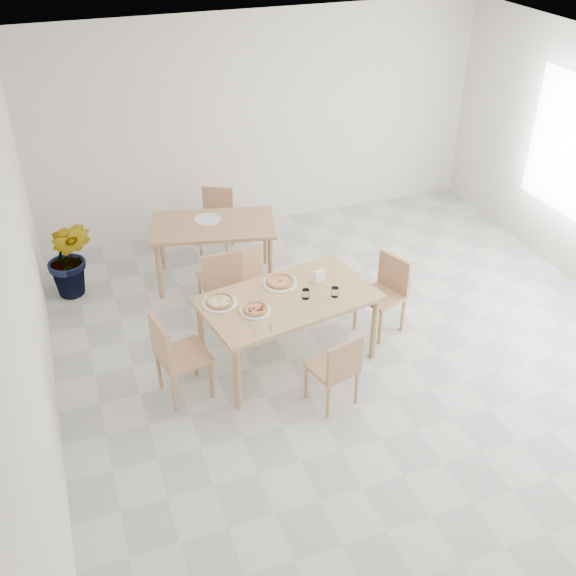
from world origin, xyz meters
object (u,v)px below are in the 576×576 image
object	(u,v)px
second_table	(213,231)
potted_plant	(70,258)
tumbler_a	(306,294)
plate_margherita	(280,283)
tumbler_b	(335,292)
chair_back_s	(221,278)
pizza_margherita	(280,281)
plate_mushroom	(220,303)
plate_empty	(207,219)
plate_pepperoni	(256,311)
chair_back_n	(217,215)
napkin_holder	(319,277)
chair_north	(252,282)
pizza_pepperoni	(255,309)
main_table	(288,303)
chair_east	(386,289)
pizza_mushroom	(220,301)
chair_west	(174,353)
chair_south	(337,367)

from	to	relation	value
second_table	potted_plant	size ratio (longest dim) A/B	1.59
second_table	tumbler_a	bearing A→B (deg)	-62.90
second_table	plate_margherita	bearing A→B (deg)	-65.32
tumbler_b	chair_back_s	bearing A→B (deg)	127.58
pizza_margherita	plate_margherita	bearing A→B (deg)	0.00
plate_mushroom	plate_empty	bearing A→B (deg)	79.68
potted_plant	plate_pepperoni	bearing A→B (deg)	-53.77
chair_back_n	second_table	bearing A→B (deg)	-79.01
napkin_holder	chair_back_s	size ratio (longest dim) A/B	0.15
tumbler_b	chair_back_s	size ratio (longest dim) A/B	0.11
chair_north	potted_plant	xyz separation A→B (m)	(-1.78, 1.16, 0.01)
chair_north	pizza_pepperoni	bearing A→B (deg)	-121.94
plate_pepperoni	potted_plant	distance (m)	2.62
tumbler_a	chair_back_s	size ratio (longest dim) A/B	0.11
second_table	napkin_holder	bearing A→B (deg)	-53.71
chair_back_s	main_table	bearing A→B (deg)	113.78
chair_east	potted_plant	size ratio (longest dim) A/B	0.86
chair_east	pizza_mushroom	xyz separation A→B (m)	(-1.80, -0.07, 0.30)
chair_east	plate_mushroom	size ratio (longest dim) A/B	2.47
main_table	pizza_pepperoni	distance (m)	0.40
tumbler_a	plate_empty	world-z (taller)	tumbler_a
plate_pepperoni	chair_back_s	distance (m)	1.12
chair_north	plate_pepperoni	world-z (taller)	chair_north
main_table	pizza_mushroom	xyz separation A→B (m)	(-0.64, 0.11, 0.10)
plate_mushroom	chair_back_s	xyz separation A→B (m)	(0.22, 0.85, -0.26)
plate_margherita	pizza_pepperoni	world-z (taller)	pizza_pepperoni
pizza_margherita	napkin_holder	world-z (taller)	napkin_holder
tumbler_b	chair_back_n	distance (m)	2.70
chair_north	plate_pepperoni	xyz separation A→B (m)	(-0.25, -0.94, 0.29)
chair_east	plate_margherita	distance (m)	1.19
chair_east	chair_back_s	distance (m)	1.76
chair_west	potted_plant	world-z (taller)	potted_plant
napkin_holder	plate_margherita	bearing A→B (deg)	152.46
plate_margherita	plate_pepperoni	distance (m)	0.53
chair_south	pizza_mushroom	size ratio (longest dim) A/B	2.73
pizza_pepperoni	napkin_holder	bearing A→B (deg)	20.03
chair_east	pizza_margherita	xyz separation A→B (m)	(-1.15, 0.07, 0.30)
plate_pepperoni	chair_back_n	distance (m)	2.66
chair_east	potted_plant	world-z (taller)	potted_plant
plate_mushroom	chair_back_n	size ratio (longest dim) A/B	0.42
pizza_margherita	pizza_mushroom	bearing A→B (deg)	-168.06
pizza_mushroom	napkin_holder	size ratio (longest dim) A/B	2.15
pizza_margherita	potted_plant	world-z (taller)	potted_plant
plate_mushroom	chair_back_n	world-z (taller)	chair_back_n
pizza_mushroom	potted_plant	world-z (taller)	potted_plant
pizza_pepperoni	second_table	distance (m)	1.87
plate_margherita	napkin_holder	bearing A→B (deg)	-15.00
chair_west	pizza_margherita	size ratio (longest dim) A/B	2.50
chair_north	napkin_holder	bearing A→B (deg)	-70.12
chair_west	potted_plant	bearing A→B (deg)	8.51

